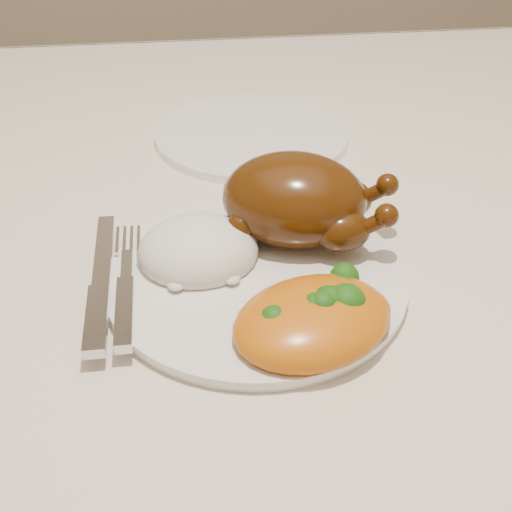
{
  "coord_description": "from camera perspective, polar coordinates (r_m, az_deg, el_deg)",
  "views": [
    {
      "loc": [
        0.02,
        -0.63,
        1.14
      ],
      "look_at": [
        0.08,
        -0.14,
        0.8
      ],
      "focal_mm": 50.0,
      "sensor_mm": 36.0,
      "label": 1
    }
  ],
  "objects": [
    {
      "name": "mac_and_cheese",
      "position": [
        0.55,
        5.05,
        -4.87
      ],
      "size": [
        0.16,
        0.14,
        0.05
      ],
      "rotation": [
        0.0,
        0.0,
        0.4
      ],
      "color": "#D3650D",
      "rests_on": "dinner_plate"
    },
    {
      "name": "roast_chicken",
      "position": [
        0.64,
        3.42,
        4.48
      ],
      "size": [
        0.17,
        0.13,
        0.08
      ],
      "rotation": [
        0.0,
        0.0,
        -0.28
      ],
      "color": "#4A2707",
      "rests_on": "dinner_plate"
    },
    {
      "name": "cutlery",
      "position": [
        0.59,
        -11.5,
        -3.08
      ],
      "size": [
        0.04,
        0.19,
        0.01
      ],
      "rotation": [
        0.0,
        0.0,
        0.0
      ],
      "color": "silver",
      "rests_on": "dinner_plate"
    },
    {
      "name": "rice_mound",
      "position": [
        0.62,
        -4.65,
        0.41
      ],
      "size": [
        0.11,
        0.1,
        0.06
      ],
      "rotation": [
        0.0,
        0.0,
        0.07
      ],
      "color": "white",
      "rests_on": "dinner_plate"
    },
    {
      "name": "side_plate",
      "position": [
        0.86,
        -0.34,
        9.67
      ],
      "size": [
        0.29,
        0.29,
        0.01
      ],
      "primitive_type": "cylinder",
      "rotation": [
        0.0,
        0.0,
        0.31
      ],
      "color": "white",
      "rests_on": "tablecloth"
    },
    {
      "name": "dining_table",
      "position": [
        0.79,
        -7.24,
        -2.47
      ],
      "size": [
        1.6,
        0.9,
        0.76
      ],
      "color": "brown",
      "rests_on": "floor"
    },
    {
      "name": "tablecloth",
      "position": [
        0.75,
        -7.65,
        1.99
      ],
      "size": [
        1.73,
        1.03,
        0.18
      ],
      "color": "beige",
      "rests_on": "dining_table"
    },
    {
      "name": "dinner_plate",
      "position": [
        0.61,
        0.0,
        -1.95
      ],
      "size": [
        0.33,
        0.33,
        0.01
      ],
      "primitive_type": "cylinder",
      "rotation": [
        0.0,
        0.0,
        -0.37
      ],
      "color": "white",
      "rests_on": "tablecloth"
    }
  ]
}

